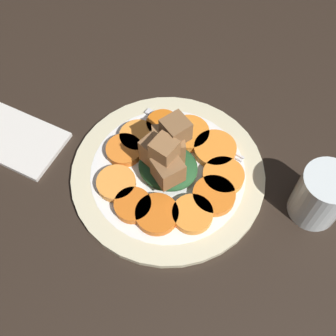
{
  "coord_description": "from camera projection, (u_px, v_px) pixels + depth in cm",
  "views": [
    {
      "loc": [
        -15.17,
        30.34,
        60.6
      ],
      "look_at": [
        0.0,
        0.0,
        4.1
      ],
      "focal_mm": 45.0,
      "sensor_mm": 36.0,
      "label": 1
    }
  ],
  "objects": [
    {
      "name": "table_slab",
      "position": [
        168.0,
        178.0,
        0.69
      ],
      "size": [
        120.0,
        120.0,
        2.0
      ],
      "primitive_type": "cube",
      "color": "black",
      "rests_on": "ground"
    },
    {
      "name": "plate",
      "position": [
        168.0,
        173.0,
        0.67
      ],
      "size": [
        30.87,
        30.87,
        1.05
      ],
      "color": "beige",
      "rests_on": "table_slab"
    },
    {
      "name": "carrot_slice_0",
      "position": [
        192.0,
        214.0,
        0.62
      ],
      "size": [
        6.12,
        6.12,
        1.38
      ],
      "primitive_type": "cylinder",
      "color": "orange",
      "rests_on": "plate"
    },
    {
      "name": "carrot_slice_1",
      "position": [
        214.0,
        196.0,
        0.64
      ],
      "size": [
        6.52,
        6.52,
        1.38
      ],
      "primitive_type": "cylinder",
      "color": "orange",
      "rests_on": "plate"
    },
    {
      "name": "carrot_slice_2",
      "position": [
        223.0,
        176.0,
        0.66
      ],
      "size": [
        6.5,
        6.5,
        1.38
      ],
      "primitive_type": "cylinder",
      "color": "orange",
      "rests_on": "plate"
    },
    {
      "name": "carrot_slice_3",
      "position": [
        215.0,
        149.0,
        0.68
      ],
      "size": [
        6.9,
        6.9,
        1.38
      ],
      "primitive_type": "cylinder",
      "color": "orange",
      "rests_on": "plate"
    },
    {
      "name": "carrot_slice_4",
      "position": [
        188.0,
        133.0,
        0.7
      ],
      "size": [
        6.76,
        6.76,
        1.38
      ],
      "primitive_type": "cylinder",
      "color": "orange",
      "rests_on": "plate"
    },
    {
      "name": "carrot_slice_5",
      "position": [
        163.0,
        125.0,
        0.71
      ],
      "size": [
        5.59,
        5.59,
        1.38
      ],
      "primitive_type": "cylinder",
      "color": "orange",
      "rests_on": "plate"
    },
    {
      "name": "carrot_slice_6",
      "position": [
        138.0,
        137.0,
        0.69
      ],
      "size": [
        6.17,
        6.17,
        1.38
      ],
      "primitive_type": "cylinder",
      "color": "orange",
      "rests_on": "plate"
    },
    {
      "name": "carrot_slice_7",
      "position": [
        123.0,
        152.0,
        0.68
      ],
      "size": [
        5.85,
        5.85,
        1.38
      ],
      "primitive_type": "cylinder",
      "color": "orange",
      "rests_on": "plate"
    },
    {
      "name": "carrot_slice_8",
      "position": [
        116.0,
        183.0,
        0.65
      ],
      "size": [
        6.08,
        6.08,
        1.38
      ],
      "primitive_type": "cylinder",
      "color": "#F9963A",
      "rests_on": "plate"
    },
    {
      "name": "carrot_slice_9",
      "position": [
        133.0,
        205.0,
        0.63
      ],
      "size": [
        5.63,
        5.63,
        1.38
      ],
      "primitive_type": "cylinder",
      "color": "orange",
      "rests_on": "plate"
    },
    {
      "name": "carrot_slice_10",
      "position": [
        157.0,
        214.0,
        0.62
      ],
      "size": [
        6.49,
        6.49,
        1.38
      ],
      "primitive_type": "cylinder",
      "color": "orange",
      "rests_on": "plate"
    },
    {
      "name": "center_pile",
      "position": [
        167.0,
        156.0,
        0.63
      ],
      "size": [
        9.46,
        9.86,
        9.88
      ],
      "color": "#235128",
      "rests_on": "plate"
    },
    {
      "name": "fork",
      "position": [
        194.0,
        137.0,
        0.7
      ],
      "size": [
        18.77,
        4.33,
        0.4
      ],
      "rotation": [
        0.0,
        0.0,
        -0.14
      ],
      "color": "silver",
      "rests_on": "plate"
    },
    {
      "name": "water_glass",
      "position": [
        321.0,
        195.0,
        0.61
      ],
      "size": [
        7.43,
        7.43,
        9.27
      ],
      "color": "silver",
      "rests_on": "table_slab"
    },
    {
      "name": "napkin",
      "position": [
        13.0,
        138.0,
        0.71
      ],
      "size": [
        16.93,
        10.16,
        0.8
      ],
      "color": "silver",
      "rests_on": "table_slab"
    }
  ]
}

